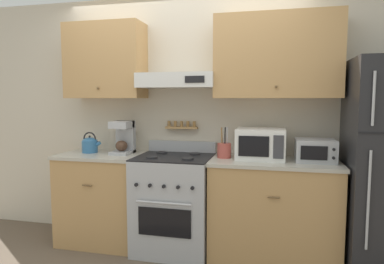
{
  "coord_description": "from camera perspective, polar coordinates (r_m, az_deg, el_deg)",
  "views": [
    {
      "loc": [
        0.92,
        -2.86,
        1.49
      ],
      "look_at": [
        0.19,
        0.26,
        1.18
      ],
      "focal_mm": 32.0,
      "sensor_mm": 36.0,
      "label": 1
    }
  ],
  "objects": [
    {
      "name": "tea_kettle",
      "position": [
        3.74,
        -16.64,
        -1.99
      ],
      "size": [
        0.21,
        0.16,
        0.22
      ],
      "color": "teal",
      "rests_on": "counter_left"
    },
    {
      "name": "coffee_maker",
      "position": [
        3.59,
        -11.33,
        -0.81
      ],
      "size": [
        0.19,
        0.26,
        0.33
      ],
      "color": "#ADAFB5",
      "rests_on": "counter_left"
    },
    {
      "name": "counter_left",
      "position": [
        3.75,
        -14.6,
        -10.5
      ],
      "size": [
        0.84,
        0.62,
        0.93
      ],
      "color": "tan",
      "rests_on": "ground_plane"
    },
    {
      "name": "counter_right",
      "position": [
        3.34,
        13.36,
        -12.47
      ],
      "size": [
        1.16,
        0.62,
        0.93
      ],
      "color": "tan",
      "rests_on": "ground_plane"
    },
    {
      "name": "utensil_crock",
      "position": [
        3.28,
        5.39,
        -3.01
      ],
      "size": [
        0.13,
        0.13,
        0.29
      ],
      "color": "#B24C42",
      "rests_on": "counter_right"
    },
    {
      "name": "stove_range",
      "position": [
        3.44,
        -2.97,
        -11.7
      ],
      "size": [
        0.72,
        0.67,
        1.05
      ],
      "color": "#ADAFB5",
      "rests_on": "ground_plane"
    },
    {
      "name": "toaster_oven",
      "position": [
        3.27,
        19.83,
        -2.89
      ],
      "size": [
        0.34,
        0.33,
        0.2
      ],
      "color": "#ADAFB5",
      "rests_on": "counter_right"
    },
    {
      "name": "wall_back",
      "position": [
        3.55,
        -0.62,
        5.26
      ],
      "size": [
        5.2,
        0.46,
        2.55
      ],
      "color": "beige",
      "rests_on": "ground_plane"
    },
    {
      "name": "ground_plane",
      "position": [
        3.36,
        -4.38,
        -20.82
      ],
      "size": [
        16.0,
        16.0,
        0.0
      ],
      "primitive_type": "plane",
      "color": "brown"
    },
    {
      "name": "microwave",
      "position": [
        3.26,
        11.34,
        -1.94
      ],
      "size": [
        0.45,
        0.38,
        0.29
      ],
      "color": "white",
      "rests_on": "counter_right"
    }
  ]
}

